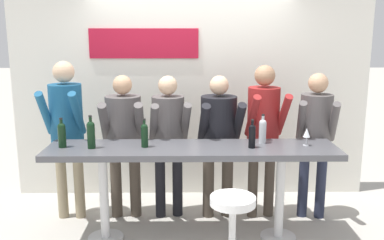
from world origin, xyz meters
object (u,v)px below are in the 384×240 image
at_px(person_center, 219,132).
at_px(wine_bottle_1, 252,135).
at_px(tasting_table, 192,160).
at_px(wine_bottle_4, 91,133).
at_px(wine_bottle_2, 145,134).
at_px(wine_bottle_3, 62,134).
at_px(bar_stool, 232,224).
at_px(wine_bottle_0, 263,130).
at_px(person_center_left, 168,132).
at_px(person_far_left, 66,123).
at_px(person_center_right, 263,125).
at_px(person_right, 315,130).
at_px(wine_glass_0, 307,133).
at_px(person_left, 124,132).

relative_size(person_center, wine_bottle_1, 5.68).
bearing_deg(tasting_table, wine_bottle_4, -177.96).
relative_size(person_center, wine_bottle_2, 5.70).
height_order(person_center, wine_bottle_3, person_center).
relative_size(bar_stool, person_center, 0.46).
bearing_deg(wine_bottle_3, wine_bottle_0, 3.76).
bearing_deg(wine_bottle_4, wine_bottle_0, 5.58).
height_order(bar_stool, wine_bottle_4, wine_bottle_4).
relative_size(person_center_left, wine_bottle_1, 5.68).
xyz_separation_m(person_far_left, person_center_left, (1.11, 0.02, -0.11)).
bearing_deg(wine_bottle_2, person_center_left, 69.10).
height_order(wine_bottle_1, wine_bottle_3, wine_bottle_3).
distance_m(tasting_table, wine_bottle_1, 0.64).
bearing_deg(person_center_right, person_far_left, 173.68).
bearing_deg(person_center_left, person_right, -10.92).
bearing_deg(wine_bottle_3, person_center_right, 14.43).
bearing_deg(wine_glass_0, person_center, 148.76).
bearing_deg(person_center_left, wine_glass_0, -29.54).
bearing_deg(person_far_left, person_center_right, 1.10).
bearing_deg(person_far_left, person_right, 0.48).
height_order(person_center_left, wine_bottle_4, person_center_left).
bearing_deg(wine_bottle_4, person_far_left, 124.98).
height_order(wine_bottle_0, wine_bottle_1, wine_bottle_0).
xyz_separation_m(tasting_table, person_right, (1.36, 0.50, 0.18)).
distance_m(person_center_left, wine_bottle_0, 1.06).
xyz_separation_m(person_left, person_center_left, (0.49, -0.00, 0.00)).
relative_size(tasting_table, wine_bottle_0, 9.54).
distance_m(person_right, wine_bottle_4, 2.40).
relative_size(person_far_left, wine_bottle_0, 5.93).
distance_m(wine_bottle_1, wine_bottle_4, 1.56).
height_order(person_far_left, person_left, person_far_left).
xyz_separation_m(person_center_left, wine_bottle_0, (0.97, -0.42, 0.11)).
distance_m(wine_bottle_1, wine_bottle_2, 1.04).
bearing_deg(wine_bottle_0, tasting_table, -169.63).
bearing_deg(wine_bottle_4, tasting_table, 2.04).
relative_size(wine_bottle_0, wine_bottle_1, 1.05).
distance_m(tasting_table, person_center_right, 0.98).
distance_m(person_center, person_center_right, 0.50).
relative_size(person_center_left, wine_bottle_3, 5.50).
relative_size(person_right, wine_bottle_2, 5.80).
bearing_deg(wine_bottle_4, person_left, 68.59).
xyz_separation_m(wine_bottle_0, wine_bottle_2, (-1.18, -0.13, -0.01)).
bearing_deg(wine_bottle_3, wine_bottle_2, -0.01).
xyz_separation_m(person_left, wine_bottle_2, (0.28, -0.55, 0.11)).
height_order(wine_bottle_0, wine_bottle_2, wine_bottle_0).
bearing_deg(wine_bottle_3, wine_bottle_4, -6.82).
distance_m(wine_bottle_4, wine_glass_0, 2.11).
xyz_separation_m(person_center_right, person_right, (0.57, -0.03, -0.06)).
relative_size(wine_bottle_2, wine_bottle_4, 0.87).
xyz_separation_m(tasting_table, bar_stool, (0.33, -0.71, -0.35)).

